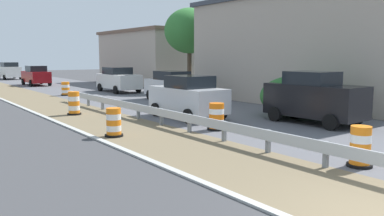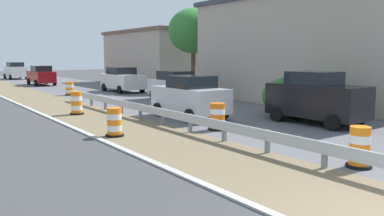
{
  "view_description": "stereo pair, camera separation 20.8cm",
  "coord_description": "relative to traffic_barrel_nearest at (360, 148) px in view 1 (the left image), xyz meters",
  "views": [
    {
      "loc": [
        -6.67,
        -3.19,
        2.89
      ],
      "look_at": [
        1.09,
        7.34,
        1.17
      ],
      "focal_mm": 37.05,
      "sensor_mm": 36.0,
      "label": 1
    },
    {
      "loc": [
        -6.5,
        -3.31,
        2.89
      ],
      "look_at": [
        1.09,
        7.34,
        1.17
      ],
      "focal_mm": 37.05,
      "sensor_mm": 36.0,
      "label": 2
    }
  ],
  "objects": [
    {
      "name": "bush_roadside",
      "position": [
        5.54,
        6.59,
        0.5
      ],
      "size": [
        3.41,
        3.41,
        1.98
      ],
      "primitive_type": "ellipsoid",
      "color": "#286028",
      "rests_on": "ground"
    },
    {
      "name": "roadside_shop_near",
      "position": [
        11.99,
        10.41,
        2.87
      ],
      "size": [
        8.53,
        15.5,
        6.69
      ],
      "color": "#AD9E8E",
      "rests_on": "ground"
    },
    {
      "name": "traffic_barrel_nearest",
      "position": [
        0.0,
        0.0,
        0.0
      ],
      "size": [
        0.66,
        0.66,
        1.08
      ],
      "color": "orange",
      "rests_on": "ground"
    },
    {
      "name": "traffic_barrel_mid",
      "position": [
        -3.48,
        7.46,
        -0.02
      ],
      "size": [
        0.66,
        0.66,
        1.04
      ],
      "color": "orange",
      "rests_on": "ground"
    },
    {
      "name": "car_trailing_near_lane",
      "position": [
        4.72,
        4.96,
        0.63
      ],
      "size": [
        2.14,
        4.27,
        2.24
      ],
      "rotation": [
        0.0,
        0.0,
        -1.54
      ],
      "color": "black",
      "rests_on": "ground"
    },
    {
      "name": "roadside_shop_far",
      "position": [
        12.91,
        31.18,
        2.3
      ],
      "size": [
        8.3,
        12.87,
        5.56
      ],
      "color": "#AD9E8E",
      "rests_on": "ground"
    },
    {
      "name": "car_distant_a",
      "position": [
        4.69,
        23.84,
        0.51
      ],
      "size": [
        2.21,
        4.74,
        2.0
      ],
      "rotation": [
        0.0,
        0.0,
        -1.59
      ],
      "color": "silver",
      "rests_on": "ground"
    },
    {
      "name": "traffic_barrel_far",
      "position": [
        -2.72,
        13.58,
        0.03
      ],
      "size": [
        0.68,
        0.68,
        1.15
      ],
      "color": "orange",
      "rests_on": "ground"
    },
    {
      "name": "traffic_barrel_farther",
      "position": [
        0.21,
        23.44,
        -0.04
      ],
      "size": [
        0.72,
        0.72,
        1.0
      ],
      "color": "orange",
      "rests_on": "ground"
    },
    {
      "name": "car_lead_far_lane",
      "position": [
        1.26,
        9.44,
        0.51
      ],
      "size": [
        2.08,
        4.07,
        1.99
      ],
      "rotation": [
        0.0,
        0.0,
        1.58
      ],
      "color": "silver",
      "rests_on": "ground"
    },
    {
      "name": "car_trailing_far_lane",
      "position": [
        1.57,
        48.29,
        0.57
      ],
      "size": [
        2.14,
        4.7,
        2.13
      ],
      "rotation": [
        0.0,
        0.0,
        1.59
      ],
      "color": "silver",
      "rests_on": "ground"
    },
    {
      "name": "car_mid_far_lane",
      "position": [
        4.66,
        15.79,
        0.48
      ],
      "size": [
        2.01,
        4.82,
        1.93
      ],
      "rotation": [
        0.0,
        0.0,
        -1.59
      ],
      "color": "silver",
      "rests_on": "ground"
    },
    {
      "name": "utility_pole_near",
      "position": [
        8.61,
        5.43,
        3.4
      ],
      "size": [
        0.24,
        1.8,
        7.47
      ],
      "color": "brown",
      "rests_on": "ground"
    },
    {
      "name": "traffic_barrel_close",
      "position": [
        0.34,
        6.26,
        -0.01
      ],
      "size": [
        0.74,
        0.74,
        1.06
      ],
      "color": "orange",
      "rests_on": "ground"
    },
    {
      "name": "car_lead_near_lane",
      "position": [
        1.33,
        35.37,
        0.49
      ],
      "size": [
        2.01,
        4.66,
        1.95
      ],
      "rotation": [
        0.0,
        0.0,
        1.56
      ],
      "color": "maroon",
      "rests_on": "ground"
    },
    {
      "name": "tree_roadside",
      "position": [
        9.81,
        21.09,
        4.44
      ],
      "size": [
        4.1,
        4.1,
        6.79
      ],
      "color": "#4C3D2D",
      "rests_on": "ground"
    }
  ]
}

